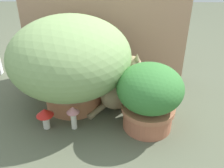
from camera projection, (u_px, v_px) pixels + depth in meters
name	position (u px, v px, depth m)	size (l,w,h in m)	color
ground_plane	(86.00, 114.00, 1.39)	(6.00, 6.00, 0.00)	#535844
cardboard_backdrop	(105.00, 19.00, 1.59)	(1.09, 0.03, 0.82)	tan
grass_planter	(70.00, 59.00, 1.33)	(0.66, 0.66, 0.52)	#B16E47
leafy_planter	(149.00, 96.00, 1.21)	(0.33, 0.33, 0.35)	#B16749
cat	(121.00, 87.00, 1.41)	(0.33, 0.31, 0.32)	#9C8C64
mushroom_ornament_pink	(73.00, 114.00, 1.24)	(0.07, 0.07, 0.13)	silver
mushroom_ornament_red	(45.00, 114.00, 1.25)	(0.09, 0.09, 0.12)	silver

